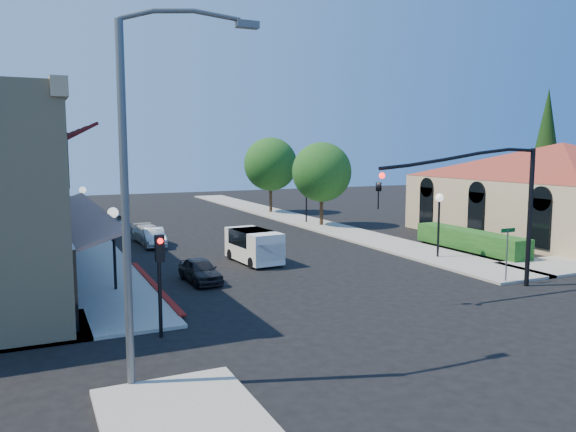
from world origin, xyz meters
name	(u,v)px	position (x,y,z in m)	size (l,w,h in m)	color
ground	(396,318)	(0.00, 0.00, 0.00)	(120.00, 120.00, 0.00)	black
sidewalk_left	(75,231)	(-8.75, 27.00, 0.06)	(3.50, 50.00, 0.12)	gray
sidewalk_right	(293,218)	(8.75, 27.00, 0.06)	(3.50, 50.00, 0.12)	gray
curb_red_strip	(154,288)	(-6.90, 8.00, 0.00)	(0.25, 10.00, 0.06)	maroon
mission_building	(560,181)	(21.99, 11.50, 3.75)	(30.12, 30.12, 6.40)	tan
hedge	(470,251)	(11.70, 9.00, 0.00)	(1.40, 8.00, 1.10)	#174B15
conifer_far	(546,144)	(28.00, 18.00, 6.36)	(3.20, 3.20, 11.00)	#392616
street_tree_a	(322,172)	(8.80, 22.00, 4.19)	(4.56, 4.56, 6.48)	#392616
street_tree_b	(271,164)	(8.80, 32.00, 4.54)	(4.94, 4.94, 7.02)	#392616
signal_mast_arm	(494,195)	(5.86, 1.50, 4.09)	(8.01, 0.39, 6.00)	black
secondary_signal	(160,266)	(-8.00, 1.41, 2.32)	(0.28, 0.42, 3.32)	black
cobra_streetlight	(139,178)	(-9.15, -2.00, 5.27)	(3.60, 0.25, 9.31)	#595B5E
street_name_sign	(507,246)	(7.50, 2.20, 1.70)	(0.80, 0.06, 2.50)	#595B5E
lamppost_left_near	(114,227)	(-8.50, 8.00, 2.74)	(0.44, 0.44, 3.57)	black
lamppost_left_far	(83,200)	(-8.50, 22.00, 2.74)	(0.44, 0.44, 3.57)	black
lamppost_right_near	(439,209)	(8.50, 8.00, 2.74)	(0.44, 0.44, 3.57)	black
lamppost_right_far	(306,189)	(8.50, 24.00, 2.74)	(0.44, 0.44, 3.57)	black
white_van	(254,244)	(-1.00, 11.21, 0.99)	(1.97, 3.99, 1.71)	white
parked_car_a	(200,270)	(-4.80, 8.16, 0.55)	(1.29, 3.20, 1.09)	black
parked_car_b	(154,237)	(-4.80, 18.40, 0.57)	(1.21, 3.46, 1.14)	#B9BCBE
parked_car_c	(149,234)	(-4.80, 20.00, 0.55)	(1.54, 3.80, 1.10)	silver
parked_car_d	(113,223)	(-6.20, 26.00, 0.61)	(2.04, 4.42, 1.23)	#A3A4A8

